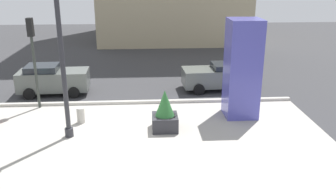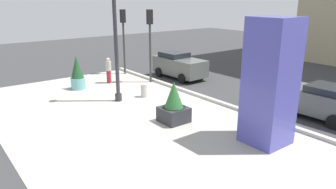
{
  "view_description": "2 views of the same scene",
  "coord_description": "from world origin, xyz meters",
  "px_view_note": "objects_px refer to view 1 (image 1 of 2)",
  "views": [
    {
      "loc": [
        1.1,
        -15.31,
        6.83
      ],
      "look_at": [
        2.06,
        -0.17,
        1.61
      ],
      "focal_mm": 38.79,
      "sensor_mm": 36.0,
      "label": 1
    },
    {
      "loc": [
        12.29,
        -8.68,
        5.36
      ],
      "look_at": [
        2.21,
        -0.89,
        1.46
      ],
      "focal_mm": 34.01,
      "sensor_mm": 36.0,
      "label": 2
    }
  ],
  "objects_px": {
    "car_intersection": "(219,76)",
    "car_far_lane": "(53,79)",
    "potted_plant_curbside": "(165,113)",
    "art_pillar_blue": "(242,69)",
    "traffic_light_corner": "(33,49)",
    "concrete_bollard": "(81,115)",
    "lamp_post": "(62,62)"
  },
  "relations": [
    {
      "from": "car_intersection",
      "to": "potted_plant_curbside",
      "type": "bearing_deg",
      "value": -122.03
    },
    {
      "from": "art_pillar_blue",
      "to": "potted_plant_curbside",
      "type": "xyz_separation_m",
      "value": [
        -3.78,
        -1.48,
        -1.57
      ]
    },
    {
      "from": "potted_plant_curbside",
      "to": "car_intersection",
      "type": "distance_m",
      "value": 6.67
    },
    {
      "from": "art_pillar_blue",
      "to": "car_far_lane",
      "type": "height_order",
      "value": "art_pillar_blue"
    },
    {
      "from": "lamp_post",
      "to": "car_intersection",
      "type": "relative_size",
      "value": 1.6
    },
    {
      "from": "potted_plant_curbside",
      "to": "lamp_post",
      "type": "bearing_deg",
      "value": -173.45
    },
    {
      "from": "lamp_post",
      "to": "car_far_lane",
      "type": "relative_size",
      "value": 1.7
    },
    {
      "from": "lamp_post",
      "to": "car_far_lane",
      "type": "xyz_separation_m",
      "value": [
        -2.01,
        5.89,
        -2.41
      ]
    },
    {
      "from": "potted_plant_curbside",
      "to": "traffic_light_corner",
      "type": "bearing_deg",
      "value": 153.55
    },
    {
      "from": "traffic_light_corner",
      "to": "car_far_lane",
      "type": "relative_size",
      "value": 1.17
    },
    {
      "from": "potted_plant_curbside",
      "to": "traffic_light_corner",
      "type": "relative_size",
      "value": 0.4
    },
    {
      "from": "concrete_bollard",
      "to": "car_intersection",
      "type": "distance_m",
      "value": 8.78
    },
    {
      "from": "art_pillar_blue",
      "to": "traffic_light_corner",
      "type": "bearing_deg",
      "value": 170.53
    },
    {
      "from": "potted_plant_curbside",
      "to": "car_far_lane",
      "type": "xyz_separation_m",
      "value": [
        -6.18,
        5.41,
        0.09
      ]
    },
    {
      "from": "lamp_post",
      "to": "concrete_bollard",
      "type": "xyz_separation_m",
      "value": [
        0.27,
        1.48,
        -2.92
      ]
    },
    {
      "from": "car_far_lane",
      "to": "art_pillar_blue",
      "type": "bearing_deg",
      "value": -21.54
    },
    {
      "from": "art_pillar_blue",
      "to": "car_far_lane",
      "type": "xyz_separation_m",
      "value": [
        -9.96,
        3.93,
        -1.48
      ]
    },
    {
      "from": "car_far_lane",
      "to": "lamp_post",
      "type": "bearing_deg",
      "value": -71.16
    },
    {
      "from": "car_intersection",
      "to": "concrete_bollard",
      "type": "bearing_deg",
      "value": -147.96
    },
    {
      "from": "concrete_bollard",
      "to": "art_pillar_blue",
      "type": "bearing_deg",
      "value": 3.58
    },
    {
      "from": "potted_plant_curbside",
      "to": "traffic_light_corner",
      "type": "distance_m",
      "value": 7.52
    },
    {
      "from": "concrete_bollard",
      "to": "potted_plant_curbside",
      "type": "bearing_deg",
      "value": -14.44
    },
    {
      "from": "art_pillar_blue",
      "to": "car_far_lane",
      "type": "relative_size",
      "value": 1.19
    },
    {
      "from": "car_intersection",
      "to": "traffic_light_corner",
      "type": "bearing_deg",
      "value": -166.01
    },
    {
      "from": "potted_plant_curbside",
      "to": "car_far_lane",
      "type": "bearing_deg",
      "value": 138.76
    },
    {
      "from": "lamp_post",
      "to": "car_intersection",
      "type": "height_order",
      "value": "lamp_post"
    },
    {
      "from": "car_intersection",
      "to": "car_far_lane",
      "type": "bearing_deg",
      "value": -178.57
    },
    {
      "from": "car_far_lane",
      "to": "potted_plant_curbside",
      "type": "bearing_deg",
      "value": -41.24
    },
    {
      "from": "lamp_post",
      "to": "concrete_bollard",
      "type": "bearing_deg",
      "value": 79.79
    },
    {
      "from": "art_pillar_blue",
      "to": "traffic_light_corner",
      "type": "distance_m",
      "value": 10.35
    },
    {
      "from": "lamp_post",
      "to": "car_intersection",
      "type": "xyz_separation_m",
      "value": [
        7.7,
        6.14,
        -2.47
      ]
    },
    {
      "from": "car_intersection",
      "to": "lamp_post",
      "type": "bearing_deg",
      "value": -141.47
    }
  ]
}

